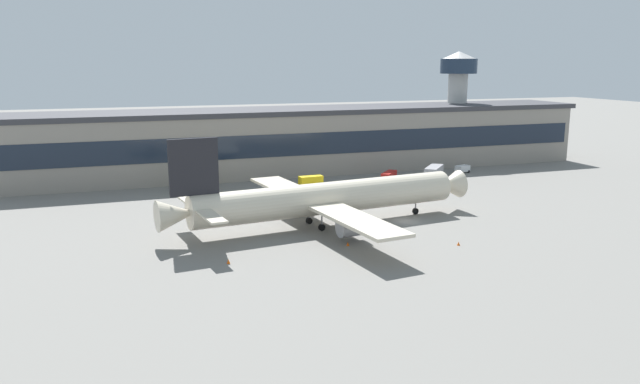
{
  "coord_description": "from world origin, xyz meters",
  "views": [
    {
      "loc": [
        -48.5,
        -92.72,
        27.21
      ],
      "look_at": [
        -13.82,
        5.92,
        5.0
      ],
      "focal_mm": 34.59,
      "sensor_mm": 36.0,
      "label": 1
    }
  ],
  "objects_px": {
    "control_tower": "(457,92)",
    "traffic_cone_2": "(348,244)",
    "stair_truck": "(196,182)",
    "belt_loader": "(389,175)",
    "traffic_cone_1": "(459,244)",
    "fuel_truck": "(434,173)",
    "crew_van": "(311,181)",
    "airliner": "(323,199)",
    "baggage_tug": "(463,169)",
    "traffic_cone_0": "(228,261)"
  },
  "relations": [
    {
      "from": "crew_van",
      "to": "belt_loader",
      "type": "height_order",
      "value": "crew_van"
    },
    {
      "from": "belt_loader",
      "to": "traffic_cone_2",
      "type": "bearing_deg",
      "value": -122.23
    },
    {
      "from": "traffic_cone_1",
      "to": "traffic_cone_2",
      "type": "height_order",
      "value": "traffic_cone_2"
    },
    {
      "from": "belt_loader",
      "to": "traffic_cone_0",
      "type": "height_order",
      "value": "belt_loader"
    },
    {
      "from": "airliner",
      "to": "traffic_cone_2",
      "type": "xyz_separation_m",
      "value": [
        -0.27,
        -11.86,
        -4.47
      ]
    },
    {
      "from": "baggage_tug",
      "to": "traffic_cone_2",
      "type": "relative_size",
      "value": 6.95
    },
    {
      "from": "control_tower",
      "to": "crew_van",
      "type": "distance_m",
      "value": 59.69
    },
    {
      "from": "traffic_cone_2",
      "to": "airliner",
      "type": "bearing_deg",
      "value": 88.69
    },
    {
      "from": "belt_loader",
      "to": "stair_truck",
      "type": "bearing_deg",
      "value": 177.49
    },
    {
      "from": "airliner",
      "to": "stair_truck",
      "type": "xyz_separation_m",
      "value": [
        -16.08,
        35.71,
        -2.78
      ]
    },
    {
      "from": "baggage_tug",
      "to": "fuel_truck",
      "type": "relative_size",
      "value": 0.5
    },
    {
      "from": "baggage_tug",
      "to": "belt_loader",
      "type": "height_order",
      "value": "belt_loader"
    },
    {
      "from": "control_tower",
      "to": "baggage_tug",
      "type": "xyz_separation_m",
      "value": [
        -10.11,
        -20.28,
        -17.68
      ]
    },
    {
      "from": "traffic_cone_0",
      "to": "traffic_cone_1",
      "type": "relative_size",
      "value": 1.1
    },
    {
      "from": "airliner",
      "to": "control_tower",
      "type": "height_order",
      "value": "control_tower"
    },
    {
      "from": "airliner",
      "to": "fuel_truck",
      "type": "relative_size",
      "value": 6.92
    },
    {
      "from": "fuel_truck",
      "to": "stair_truck",
      "type": "height_order",
      "value": "stair_truck"
    },
    {
      "from": "baggage_tug",
      "to": "traffic_cone_0",
      "type": "relative_size",
      "value": 6.46
    },
    {
      "from": "crew_van",
      "to": "belt_loader",
      "type": "relative_size",
      "value": 0.88
    },
    {
      "from": "belt_loader",
      "to": "traffic_cone_1",
      "type": "bearing_deg",
      "value": -104.19
    },
    {
      "from": "belt_loader",
      "to": "traffic_cone_1",
      "type": "height_order",
      "value": "belt_loader"
    },
    {
      "from": "traffic_cone_0",
      "to": "fuel_truck",
      "type": "bearing_deg",
      "value": 37.56
    },
    {
      "from": "stair_truck",
      "to": "belt_loader",
      "type": "bearing_deg",
      "value": -2.51
    },
    {
      "from": "control_tower",
      "to": "crew_van",
      "type": "relative_size",
      "value": 5.59
    },
    {
      "from": "control_tower",
      "to": "traffic_cone_0",
      "type": "height_order",
      "value": "control_tower"
    },
    {
      "from": "traffic_cone_1",
      "to": "crew_van",
      "type": "bearing_deg",
      "value": 98.2
    },
    {
      "from": "stair_truck",
      "to": "traffic_cone_2",
      "type": "xyz_separation_m",
      "value": [
        15.81,
        -47.57,
        -1.69
      ]
    },
    {
      "from": "control_tower",
      "to": "traffic_cone_2",
      "type": "xyz_separation_m",
      "value": [
        -60.26,
        -68.4,
        -18.48
      ]
    },
    {
      "from": "stair_truck",
      "to": "traffic_cone_1",
      "type": "distance_m",
      "value": 61.72
    },
    {
      "from": "stair_truck",
      "to": "crew_van",
      "type": "bearing_deg",
      "value": -9.25
    },
    {
      "from": "traffic_cone_2",
      "to": "stair_truck",
      "type": "bearing_deg",
      "value": 108.39
    },
    {
      "from": "baggage_tug",
      "to": "fuel_truck",
      "type": "bearing_deg",
      "value": -150.57
    },
    {
      "from": "fuel_truck",
      "to": "belt_loader",
      "type": "relative_size",
      "value": 1.34
    },
    {
      "from": "baggage_tug",
      "to": "traffic_cone_1",
      "type": "height_order",
      "value": "baggage_tug"
    },
    {
      "from": "control_tower",
      "to": "traffic_cone_1",
      "type": "xyz_separation_m",
      "value": [
        -44.4,
        -73.76,
        -18.48
      ]
    },
    {
      "from": "crew_van",
      "to": "traffic_cone_0",
      "type": "xyz_separation_m",
      "value": [
        -27.43,
        -45.85,
        -1.15
      ]
    },
    {
      "from": "fuel_truck",
      "to": "stair_truck",
      "type": "distance_m",
      "value": 54.25
    },
    {
      "from": "crew_van",
      "to": "traffic_cone_0",
      "type": "relative_size",
      "value": 8.58
    },
    {
      "from": "crew_van",
      "to": "traffic_cone_2",
      "type": "height_order",
      "value": "crew_van"
    },
    {
      "from": "baggage_tug",
      "to": "crew_van",
      "type": "relative_size",
      "value": 0.75
    },
    {
      "from": "belt_loader",
      "to": "traffic_cone_2",
      "type": "xyz_separation_m",
      "value": [
        -28.75,
        -45.61,
        -0.86
      ]
    },
    {
      "from": "airliner",
      "to": "belt_loader",
      "type": "xyz_separation_m",
      "value": [
        28.48,
        33.75,
        -3.61
      ]
    },
    {
      "from": "airliner",
      "to": "crew_van",
      "type": "relative_size",
      "value": 10.51
    },
    {
      "from": "crew_van",
      "to": "fuel_truck",
      "type": "height_order",
      "value": "fuel_truck"
    },
    {
      "from": "crew_van",
      "to": "stair_truck",
      "type": "height_order",
      "value": "stair_truck"
    },
    {
      "from": "fuel_truck",
      "to": "traffic_cone_2",
      "type": "height_order",
      "value": "fuel_truck"
    },
    {
      "from": "stair_truck",
      "to": "traffic_cone_0",
      "type": "height_order",
      "value": "stair_truck"
    },
    {
      "from": "traffic_cone_2",
      "to": "fuel_truck",
      "type": "bearing_deg",
      "value": 47.33
    },
    {
      "from": "stair_truck",
      "to": "traffic_cone_0",
      "type": "distance_m",
      "value": 49.97
    },
    {
      "from": "control_tower",
      "to": "traffic_cone_2",
      "type": "bearing_deg",
      "value": -131.38
    }
  ]
}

